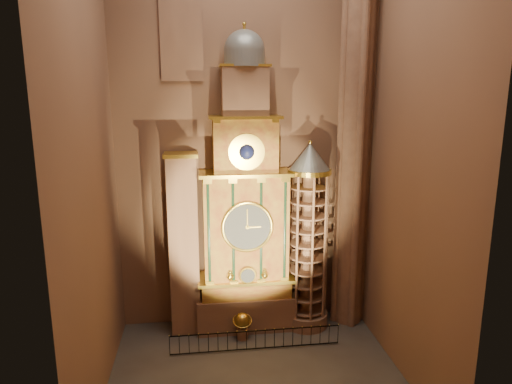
{
  "coord_description": "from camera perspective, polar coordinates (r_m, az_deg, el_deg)",
  "views": [
    {
      "loc": [
        -2.5,
        -19.2,
        13.36
      ],
      "look_at": [
        0.34,
        3.0,
        8.42
      ],
      "focal_mm": 32.0,
      "sensor_mm": 36.0,
      "label": 1
    }
  ],
  "objects": [
    {
      "name": "wall_left",
      "position": [
        19.86,
        -20.41,
        4.85
      ],
      "size": [
        0.0,
        22.0,
        22.0
      ],
      "primitive_type": "plane",
      "rotation": [
        1.57,
        0.0,
        1.57
      ],
      "color": "#8B614B",
      "rests_on": "floor"
    },
    {
      "name": "stair_turret",
      "position": [
        25.94,
        6.48,
        -5.81
      ],
      "size": [
        2.5,
        2.5,
        10.8
      ],
      "color": "#8C634C",
      "rests_on": "floor"
    },
    {
      "name": "iron_railing",
      "position": [
        25.19,
        -0.02,
        -18.01
      ],
      "size": [
        8.94,
        0.08,
        1.08
      ],
      "color": "black",
      "rests_on": "floor"
    },
    {
      "name": "wall_right",
      "position": [
        21.55,
        18.99,
        5.49
      ],
      "size": [
        0.0,
        22.0,
        22.0
      ],
      "primitive_type": "plane",
      "rotation": [
        1.57,
        0.0,
        -1.57
      ],
      "color": "#8B614B",
      "rests_on": "floor"
    },
    {
      "name": "stained_glass_window",
      "position": [
        25.32,
        -9.36,
        19.42
      ],
      "size": [
        2.2,
        0.14,
        5.2
      ],
      "color": "navy",
      "rests_on": "wall_back"
    },
    {
      "name": "floor",
      "position": [
        23.53,
        0.11,
        -22.15
      ],
      "size": [
        14.0,
        14.0,
        0.0
      ],
      "primitive_type": "plane",
      "color": "#383330",
      "rests_on": "ground"
    },
    {
      "name": "astronomical_clock",
      "position": [
        25.2,
        -1.35,
        -2.93
      ],
      "size": [
        5.6,
        2.41,
        16.7
      ],
      "color": "#8C634C",
      "rests_on": "floor"
    },
    {
      "name": "portrait_tower",
      "position": [
        25.55,
        -8.98,
        -6.45
      ],
      "size": [
        1.8,
        1.6,
        10.2
      ],
      "color": "#8C634C",
      "rests_on": "floor"
    },
    {
      "name": "celestial_globe",
      "position": [
        26.04,
        -1.72,
        -16.1
      ],
      "size": [
        1.06,
        1.0,
        1.53
      ],
      "color": "#8C634C",
      "rests_on": "floor"
    },
    {
      "name": "gothic_pier",
      "position": [
        25.79,
        12.3,
        6.92
      ],
      "size": [
        2.04,
        2.04,
        22.0
      ],
      "color": "#8C634C",
      "rests_on": "floor"
    },
    {
      "name": "wall_back",
      "position": [
        25.44,
        -1.64,
        7.12
      ],
      "size": [
        22.0,
        0.0,
        22.0
      ],
      "primitive_type": "plane",
      "rotation": [
        1.57,
        0.0,
        0.0
      ],
      "color": "#8B614B",
      "rests_on": "floor"
    }
  ]
}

